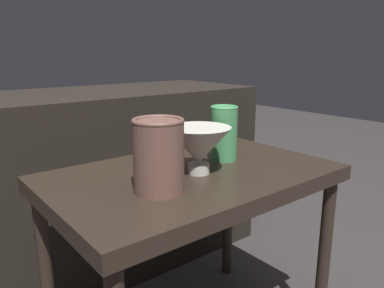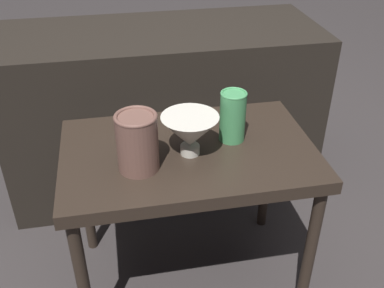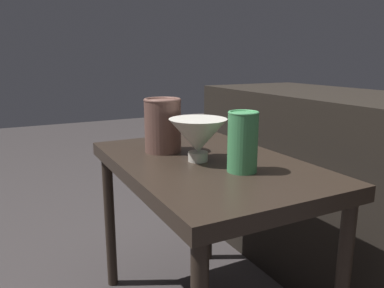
# 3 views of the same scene
# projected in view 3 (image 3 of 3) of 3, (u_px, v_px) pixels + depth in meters

# --- Properties ---
(table) EXTENTS (0.74, 0.47, 0.53)m
(table) POSITION_uv_depth(u_px,v_px,m) (206.00, 180.00, 1.08)
(table) COLOR #2D231C
(table) RESTS_ON ground_plane
(couch_backdrop) EXTENTS (1.26, 0.50, 0.69)m
(couch_backdrop) POSITION_uv_depth(u_px,v_px,m) (346.00, 189.00, 1.38)
(couch_backdrop) COLOR black
(couch_backdrop) RESTS_ON ground_plane
(bowl) EXTENTS (0.16, 0.16, 0.12)m
(bowl) POSITION_uv_depth(u_px,v_px,m) (198.00, 136.00, 1.04)
(bowl) COLOR silver
(bowl) RESTS_ON table
(vase_textured_left) EXTENTS (0.11, 0.11, 0.17)m
(vase_textured_left) POSITION_uv_depth(u_px,v_px,m) (163.00, 124.00, 1.15)
(vase_textured_left) COLOR brown
(vase_textured_left) RESTS_ON table
(vase_colorful_right) EXTENTS (0.08, 0.08, 0.16)m
(vase_colorful_right) POSITION_uv_depth(u_px,v_px,m) (243.00, 141.00, 0.94)
(vase_colorful_right) COLOR #47995B
(vase_colorful_right) RESTS_ON table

